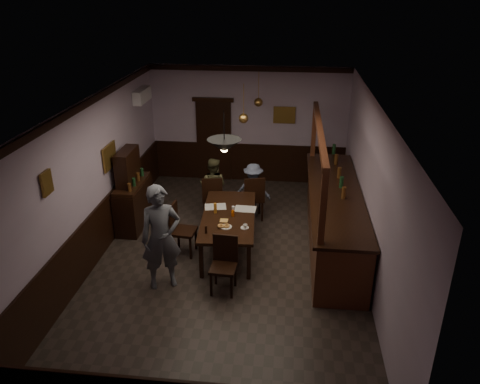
# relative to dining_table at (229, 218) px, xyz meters

# --- Properties ---
(room) EXTENTS (5.01, 8.01, 3.01)m
(room) POSITION_rel_dining_table_xyz_m (0.05, -0.40, 0.81)
(room) COLOR #2D2621
(room) RESTS_ON ground
(dining_table) EXTENTS (1.14, 2.26, 0.75)m
(dining_table) POSITION_rel_dining_table_xyz_m (0.00, 0.00, 0.00)
(dining_table) COLOR black
(dining_table) RESTS_ON ground
(chair_far_left) EXTENTS (0.51, 0.51, 1.02)m
(chair_far_left) POSITION_rel_dining_table_xyz_m (-0.52, 1.23, -0.13)
(chair_far_left) COLOR black
(chair_far_left) RESTS_ON ground
(chair_far_right) EXTENTS (0.54, 0.54, 1.04)m
(chair_far_right) POSITION_rel_dining_table_xyz_m (0.38, 1.29, -0.12)
(chair_far_right) COLOR black
(chair_far_right) RESTS_ON ground
(chair_near) EXTENTS (0.46, 0.46, 0.99)m
(chair_near) POSITION_rel_dining_table_xyz_m (0.10, -1.32, -0.14)
(chair_near) COLOR black
(chair_near) RESTS_ON ground
(chair_side) EXTENTS (0.49, 0.49, 1.03)m
(chair_side) POSITION_rel_dining_table_xyz_m (-0.92, -0.25, -0.12)
(chair_side) COLOR black
(chair_side) RESTS_ON ground
(person_standing) EXTENTS (0.81, 0.69, 1.87)m
(person_standing) POSITION_rel_dining_table_xyz_m (-0.96, -1.32, 0.25)
(person_standing) COLOR #555861
(person_standing) RESTS_ON ground
(person_seated_left) EXTENTS (0.73, 0.62, 1.33)m
(person_seated_left) POSITION_rel_dining_table_xyz_m (-0.55, 1.52, -0.02)
(person_seated_left) COLOR brown
(person_seated_left) RESTS_ON ground
(person_seated_right) EXTENTS (0.85, 0.58, 1.21)m
(person_seated_right) POSITION_rel_dining_table_xyz_m (0.35, 1.58, -0.08)
(person_seated_right) COLOR slate
(person_seated_right) RESTS_ON ground
(newspaper_left) EXTENTS (0.47, 0.38, 0.01)m
(newspaper_left) POSITION_rel_dining_table_xyz_m (-0.31, 0.31, 0.07)
(newspaper_left) COLOR silver
(newspaper_left) RESTS_ON dining_table
(newspaper_right) EXTENTS (0.43, 0.32, 0.01)m
(newspaper_right) POSITION_rel_dining_table_xyz_m (0.30, 0.28, 0.07)
(newspaper_right) COLOR silver
(newspaper_right) RESTS_ON dining_table
(napkin) EXTENTS (0.16, 0.16, 0.00)m
(napkin) POSITION_rel_dining_table_xyz_m (-0.06, -0.25, 0.07)
(napkin) COLOR #E7AD55
(napkin) RESTS_ON dining_table
(saucer) EXTENTS (0.15, 0.15, 0.01)m
(saucer) POSITION_rel_dining_table_xyz_m (0.36, -0.50, 0.07)
(saucer) COLOR white
(saucer) RESTS_ON dining_table
(coffee_cup) EXTENTS (0.09, 0.09, 0.07)m
(coffee_cup) POSITION_rel_dining_table_xyz_m (0.37, -0.52, 0.11)
(coffee_cup) COLOR white
(coffee_cup) RESTS_ON saucer
(pastry_plate) EXTENTS (0.22, 0.22, 0.01)m
(pastry_plate) POSITION_rel_dining_table_xyz_m (0.02, -0.51, 0.07)
(pastry_plate) COLOR white
(pastry_plate) RESTS_ON dining_table
(pastry_ring_a) EXTENTS (0.13, 0.13, 0.04)m
(pastry_ring_a) POSITION_rel_dining_table_xyz_m (-0.07, -0.53, 0.10)
(pastry_ring_a) COLOR #C68C47
(pastry_ring_a) RESTS_ON pastry_plate
(pastry_ring_b) EXTENTS (0.13, 0.13, 0.04)m
(pastry_ring_b) POSITION_rel_dining_table_xyz_m (0.03, -0.51, 0.10)
(pastry_ring_b) COLOR #C68C47
(pastry_ring_b) RESTS_ON pastry_plate
(soda_can) EXTENTS (0.07, 0.07, 0.12)m
(soda_can) POSITION_rel_dining_table_xyz_m (0.09, -0.04, 0.12)
(soda_can) COLOR orange
(soda_can) RESTS_ON dining_table
(beer_glass) EXTENTS (0.06, 0.06, 0.20)m
(beer_glass) POSITION_rel_dining_table_xyz_m (-0.27, 0.06, 0.16)
(beer_glass) COLOR #BF721E
(beer_glass) RESTS_ON dining_table
(water_glass) EXTENTS (0.06, 0.06, 0.15)m
(water_glass) POSITION_rel_dining_table_xyz_m (0.08, 0.07, 0.14)
(water_glass) COLOR silver
(water_glass) RESTS_ON dining_table
(pepper_mill) EXTENTS (0.04, 0.04, 0.14)m
(pepper_mill) POSITION_rel_dining_table_xyz_m (-0.30, -0.76, 0.13)
(pepper_mill) COLOR black
(pepper_mill) RESTS_ON dining_table
(sideboard) EXTENTS (0.46, 1.30, 1.71)m
(sideboard) POSITION_rel_dining_table_xyz_m (-2.16, 0.76, 0.00)
(sideboard) COLOR black
(sideboard) RESTS_ON ground
(bar_counter) EXTENTS (1.00, 4.31, 2.42)m
(bar_counter) POSITION_rel_dining_table_xyz_m (2.04, 0.42, -0.07)
(bar_counter) COLOR #492313
(bar_counter) RESTS_ON ground
(door_back) EXTENTS (0.90, 0.06, 2.10)m
(door_back) POSITION_rel_dining_table_xyz_m (-0.85, 3.55, 0.36)
(door_back) COLOR black
(door_back) RESTS_ON ground
(ac_unit) EXTENTS (0.20, 0.85, 0.30)m
(ac_unit) POSITION_rel_dining_table_xyz_m (-2.33, 2.50, 1.76)
(ac_unit) COLOR white
(ac_unit) RESTS_ON ground
(picture_left_small) EXTENTS (0.04, 0.28, 0.36)m
(picture_left_small) POSITION_rel_dining_table_xyz_m (-2.41, -2.00, 1.46)
(picture_left_small) COLOR olive
(picture_left_small) RESTS_ON ground
(picture_left_large) EXTENTS (0.04, 0.62, 0.48)m
(picture_left_large) POSITION_rel_dining_table_xyz_m (-2.41, 0.40, 1.01)
(picture_left_large) COLOR olive
(picture_left_large) RESTS_ON ground
(picture_back) EXTENTS (0.55, 0.04, 0.42)m
(picture_back) POSITION_rel_dining_table_xyz_m (0.95, 3.56, 1.11)
(picture_back) COLOR olive
(picture_back) RESTS_ON ground
(pendant_iron) EXTENTS (0.56, 0.56, 0.70)m
(pendant_iron) POSITION_rel_dining_table_xyz_m (0.05, -0.80, 1.73)
(pendant_iron) COLOR black
(pendant_iron) RESTS_ON ground
(pendant_brass_mid) EXTENTS (0.20, 0.20, 0.81)m
(pendant_brass_mid) POSITION_rel_dining_table_xyz_m (0.15, 1.31, 1.61)
(pendant_brass_mid) COLOR #BF8C3F
(pendant_brass_mid) RESTS_ON ground
(pendant_brass_far) EXTENTS (0.20, 0.20, 0.81)m
(pendant_brass_far) POSITION_rel_dining_table_xyz_m (0.35, 2.73, 1.61)
(pendant_brass_far) COLOR #BF8C3F
(pendant_brass_far) RESTS_ON ground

